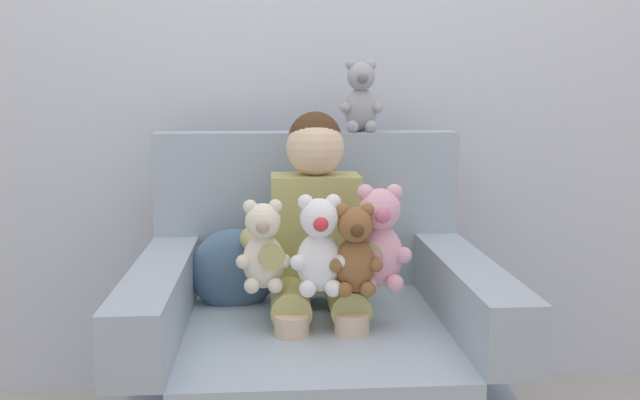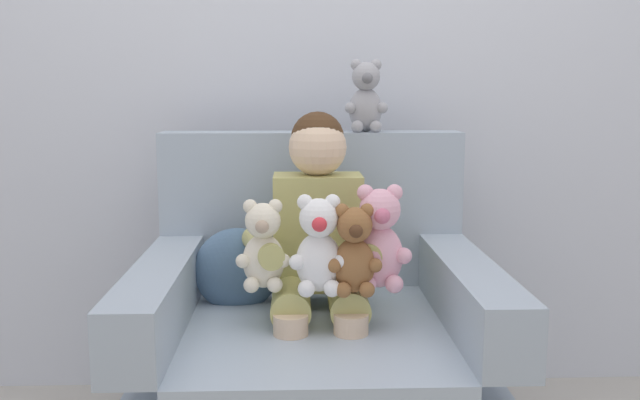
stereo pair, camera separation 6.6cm
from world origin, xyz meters
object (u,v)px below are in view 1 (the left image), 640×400
(seated_child, at_px, (317,241))
(plush_brown, at_px, (355,252))
(plush_pink, at_px, (379,240))
(plush_grey_on_backrest, at_px, (361,98))
(armchair, at_px, (313,365))
(plush_cream, at_px, (263,248))
(plush_white, at_px, (319,247))
(throw_pillow, at_px, (234,271))

(seated_child, height_order, plush_brown, seated_child)
(plush_pink, distance_m, plush_grey_on_backrest, 0.58)
(armchair, relative_size, seated_child, 1.19)
(plush_cream, distance_m, plush_grey_on_backrest, 0.67)
(armchair, bearing_deg, plush_brown, -56.45)
(plush_white, xyz_separation_m, throw_pillow, (-0.24, 0.27, -0.13))
(plush_white, xyz_separation_m, plush_pink, (0.16, 0.03, 0.01))
(seated_child, height_order, plush_cream, seated_child)
(armchair, distance_m, plush_cream, 0.41)
(plush_white, bearing_deg, armchair, 90.01)
(seated_child, xyz_separation_m, plush_white, (-0.01, -0.17, 0.02))
(plush_white, distance_m, plush_brown, 0.09)
(plush_grey_on_backrest, bearing_deg, armchair, -112.93)
(seated_child, relative_size, plush_cream, 3.36)
(plush_pink, bearing_deg, seated_child, 152.13)
(plush_cream, distance_m, plush_pink, 0.31)
(plush_pink, bearing_deg, plush_white, -154.98)
(throw_pillow, bearing_deg, plush_white, -48.55)
(plush_cream, xyz_separation_m, plush_brown, (0.24, -0.05, -0.00))
(plush_white, distance_m, throw_pillow, 0.39)
(armchair, xyz_separation_m, plush_brown, (0.10, -0.15, 0.37))
(seated_child, distance_m, plush_brown, 0.21)
(plush_white, xyz_separation_m, plush_grey_on_backrest, (0.17, 0.48, 0.38))
(plush_pink, bearing_deg, armchair, 161.68)
(armchair, height_order, plush_cream, armchair)
(plush_brown, bearing_deg, armchair, 130.19)
(seated_child, bearing_deg, plush_pink, -42.01)
(plush_pink, relative_size, throw_pillow, 1.10)
(plush_pink, xyz_separation_m, throw_pillow, (-0.40, 0.24, -0.14))
(plush_white, xyz_separation_m, plush_cream, (-0.15, 0.04, -0.01))
(armchair, bearing_deg, plush_white, -86.86)
(armchair, relative_size, throw_pillow, 3.78)
(seated_child, bearing_deg, plush_cream, -139.68)
(plush_white, bearing_deg, throw_pillow, 128.32)
(seated_child, relative_size, plush_brown, 3.41)
(seated_child, bearing_deg, armchair, -111.29)
(plush_white, distance_m, plush_pink, 0.17)
(armchair, relative_size, plush_pink, 3.44)
(plush_white, bearing_deg, plush_grey_on_backrest, 67.54)
(plush_cream, height_order, plush_pink, plush_pink)
(armchair, bearing_deg, throw_pillow, 150.52)
(plush_cream, height_order, plush_brown, plush_cream)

